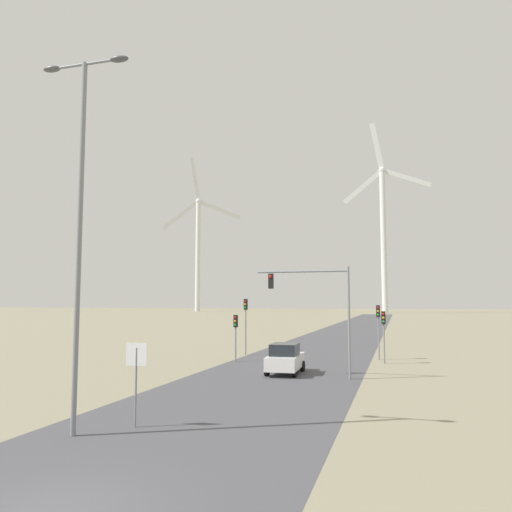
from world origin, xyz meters
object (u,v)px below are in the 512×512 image
Objects in this scene: traffic_light_mast_overhead at (316,297)px; wind_turbine_left at (383,226)px; streetlamp at (80,203)px; wind_turbine_far_left at (198,243)px; stop_sign_near at (136,368)px; traffic_light_post_near_left at (236,327)px; traffic_light_post_mid_left at (246,314)px; car_approaching at (285,359)px; traffic_light_post_near_right at (384,325)px; traffic_light_post_mid_right at (378,320)px.

traffic_light_mast_overhead is 0.09× the size of wind_turbine_left.
traffic_light_mast_overhead is at bearing -89.89° from wind_turbine_left.
wind_turbine_far_left is at bearing 111.52° from streetlamp.
wind_turbine_left reaches higher than wind_turbine_far_left.
traffic_light_post_near_left is at bearing 97.74° from stop_sign_near.
traffic_light_post_mid_left is at bearing -66.17° from wind_turbine_far_left.
traffic_light_post_mid_left is 188.44m from wind_turbine_far_left.
stop_sign_near is 0.46× the size of traffic_light_mast_overhead.
car_approaching is at bearing 81.03° from stop_sign_near.
stop_sign_near is 14.33m from car_approaching.
wind_turbine_left reaches higher than car_approaching.
traffic_light_post_near_right is 161.14m from wind_turbine_left.
wind_turbine_far_left is 0.96× the size of wind_turbine_left.
car_approaching is 167.97m from wind_turbine_left.
car_approaching is at bearing -130.53° from traffic_light_post_near_right.
wind_turbine_left reaches higher than traffic_light_post_mid_left.
traffic_light_post_mid_left is at bearing 125.57° from traffic_light_mast_overhead.
traffic_light_post_mid_right is 0.64× the size of traffic_light_mast_overhead.
wind_turbine_far_left is at bearing 113.45° from traffic_light_post_near_left.
stop_sign_near is 0.71× the size of traffic_light_post_mid_right.
traffic_light_post_mid_left reaches higher than traffic_light_post_mid_right.
streetlamp reaches higher than stop_sign_near.
traffic_light_post_mid_left is at bearing 119.86° from car_approaching.
streetlamp is 3.06× the size of car_approaching.
traffic_light_post_mid_right is (10.03, 4.29, 0.51)m from traffic_light_post_near_left.
traffic_light_post_near_right is 0.05× the size of wind_turbine_far_left.
traffic_light_mast_overhead reaches higher than stop_sign_near.
wind_turbine_left is at bearing 90.11° from traffic_light_mast_overhead.
wind_turbine_left is at bearing 88.28° from streetlamp.
stop_sign_near is 0.86× the size of traffic_light_post_near_left.
car_approaching is (3.61, 15.68, -6.83)m from streetlamp.
traffic_light_mast_overhead reaches higher than traffic_light_post_near_left.
traffic_light_post_near_left is 0.81× the size of car_approaching.
streetlamp is at bearing -68.48° from wind_turbine_far_left.
wind_turbine_far_left is at bearing 116.72° from traffic_light_post_mid_right.
streetlamp reaches higher than traffic_light_post_mid_left.
traffic_light_post_near_right is 8.93m from car_approaching.
streetlamp is 25.64m from traffic_light_post_mid_left.
car_approaching is (2.23, 14.11, -1.13)m from stop_sign_near.
traffic_light_post_near_left is at bearing 134.43° from car_approaching.
traffic_light_post_mid_right is at bearing -88.74° from wind_turbine_left.
wind_turbine_far_left is (-86.01, 170.83, 27.91)m from traffic_light_post_mid_right.
traffic_light_post_mid_right is (8.83, 24.87, -4.74)m from streetlamp.
wind_turbine_far_left is (-80.79, 180.02, 30.00)m from car_approaching.
traffic_light_post_mid_left is at bearing 97.79° from stop_sign_near.
car_approaching is 199.59m from wind_turbine_far_left.
traffic_light_post_mid_left is at bearing 94.20° from streetlamp.
wind_turbine_far_left is (-77.18, 195.70, 23.17)m from streetlamp.
traffic_light_post_near_left is at bearing -170.59° from traffic_light_post_near_right.
traffic_light_mast_overhead is 168.36m from wind_turbine_left.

